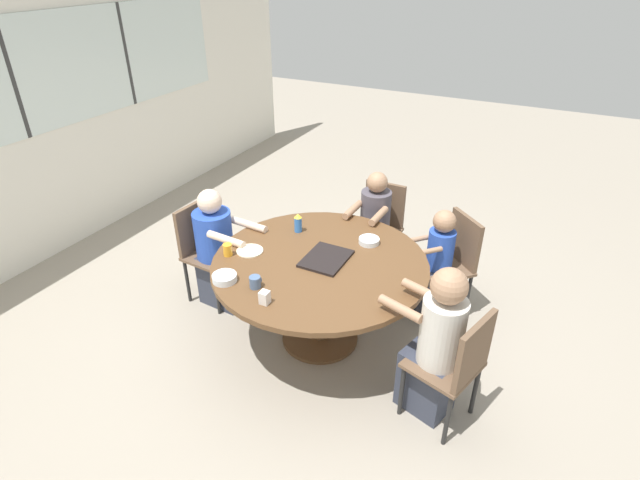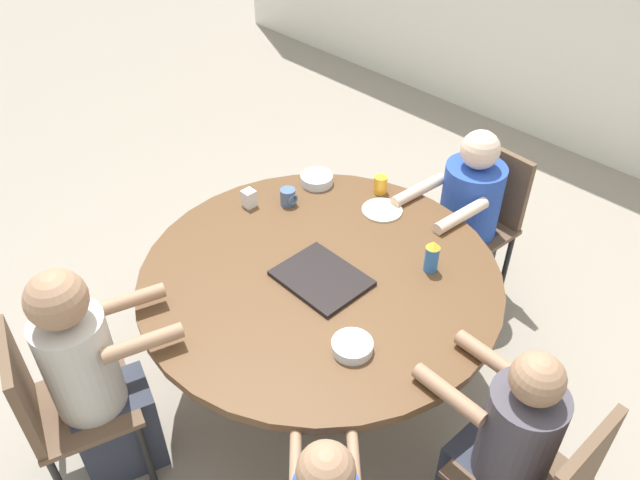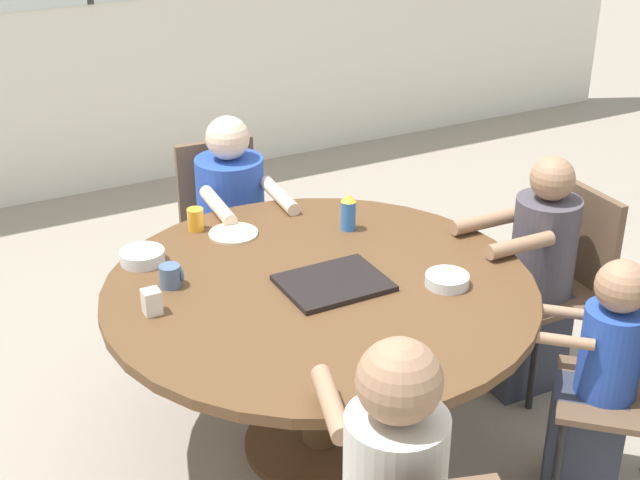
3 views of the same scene
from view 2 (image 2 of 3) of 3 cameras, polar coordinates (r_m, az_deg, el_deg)
ground_plane at (r=3.25m, az=0.00°, el=-12.60°), size 16.00×16.00×0.00m
dining_table at (r=2.80m, az=0.00°, el=-4.79°), size 1.58×1.58×0.73m
chair_for_woman_green_shirt at (r=3.54m, az=14.67°, el=2.59°), size 0.43×0.43×0.87m
chair_for_man_blue_shirt at (r=2.72m, az=-23.05°, el=-13.45°), size 0.50×0.50×0.87m
person_woman_green_shirt at (r=3.46m, az=12.81°, el=0.92°), size 0.37×0.61×1.06m
person_man_blue_shirt at (r=2.71m, az=-19.74°, el=-12.39°), size 0.41×0.55×1.13m
person_man_teal_shirt at (r=2.52m, az=16.26°, el=-18.53°), size 0.51×0.31×1.05m
food_tray_dark at (r=2.68m, az=0.14°, el=-3.50°), size 0.37×0.29×0.02m
coffee_mug at (r=3.10m, az=-2.92°, el=3.96°), size 0.08×0.08×0.08m
sippy_cup at (r=2.72m, az=10.20°, el=-1.41°), size 0.06×0.06×0.16m
juice_glass at (r=3.19m, az=5.55°, el=5.06°), size 0.07×0.07×0.09m
milk_carton_small at (r=3.10m, az=-6.51°, el=3.80°), size 0.06×0.06×0.09m
bowl_white_shallow at (r=2.39m, az=2.96°, el=-9.67°), size 0.16×0.16×0.04m
bowl_cereal at (r=3.26m, az=-0.30°, el=5.56°), size 0.17×0.17×0.05m
plate_tortillas at (r=3.08m, az=5.70°, el=2.73°), size 0.20×0.20×0.01m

